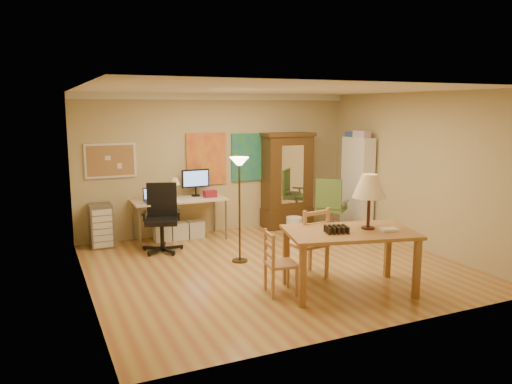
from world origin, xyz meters
name	(u,v)px	position (x,y,z in m)	size (l,w,h in m)	color
floor	(274,266)	(0.00, 0.00, 0.00)	(5.50, 5.50, 0.00)	#A4653A
crown_molding	(218,97)	(0.00, 2.46, 2.64)	(5.50, 0.08, 0.12)	white
corkboard	(111,161)	(-2.05, 2.47, 1.50)	(0.90, 0.04, 0.62)	#AD8051
art_panel_left	(206,159)	(-0.25, 2.47, 1.45)	(0.80, 0.04, 1.00)	gold
art_panel_right	(249,157)	(0.65, 2.47, 1.45)	(0.75, 0.04, 0.95)	#226588
dining_table	(357,218)	(0.54, -1.37, 0.99)	(1.86, 1.37, 1.57)	brown
ladder_chair_back	(309,245)	(0.23, -0.66, 0.48)	(0.54, 0.52, 1.03)	#B67D53
ladder_chair_left	(279,264)	(-0.46, -1.06, 0.40)	(0.43, 0.44, 0.85)	#B67D53
torchiere_lamp	(239,178)	(-0.40, 0.44, 1.35)	(0.30, 0.30, 1.68)	#3A2C17
computer_desk	(181,214)	(-0.88, 2.16, 0.47)	(1.70, 0.74, 1.28)	beige
office_chair_black	(162,233)	(-1.39, 1.52, 0.31)	(0.71, 0.71, 1.16)	black
office_chair_green	(331,220)	(1.85, 1.28, 0.30)	(0.71, 0.71, 1.11)	slate
drawer_cart	(101,226)	(-2.30, 2.24, 0.38)	(0.38, 0.46, 0.76)	slate
armoire	(287,186)	(1.40, 2.24, 0.84)	(1.05, 0.50, 1.93)	#34210E
bookshelf	(357,184)	(2.55, 1.43, 0.92)	(0.28, 0.74, 1.86)	white
wastebin	(294,227)	(1.13, 1.43, 0.19)	(0.31, 0.31, 0.38)	silver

